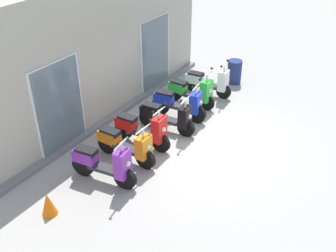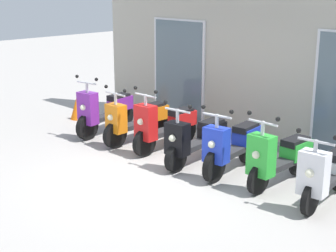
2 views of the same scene
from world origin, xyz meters
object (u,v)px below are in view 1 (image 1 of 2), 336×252
Objects in this scene: scooter_orange at (126,144)px; scooter_blue at (179,103)px; scooter_purple at (104,164)px; scooter_red at (143,129)px; trash_bin at (234,72)px; scooter_green at (192,91)px; scooter_black at (167,116)px; scooter_white at (209,81)px; traffic_cone at (48,204)px.

scooter_blue is at bearing -0.47° from scooter_orange.
scooter_orange is 1.02× the size of scooter_blue.
scooter_red is (1.62, 0.14, -0.01)m from scooter_purple.
trash_bin is (5.33, -0.34, -0.07)m from scooter_orange.
scooter_green is at bearing 1.02° from scooter_orange.
scooter_red is at bearing 171.82° from scooter_black.
traffic_cone is at bearing 177.97° from scooter_white.
scooter_white is at bearing -2.03° from traffic_cone.
scooter_red is 2.49m from scooter_green.
scooter_blue is at bearing -174.84° from scooter_green.
scooter_white is at bearing 166.63° from trash_bin.
scooter_orange is 4.08m from scooter_white.
scooter_orange and scooter_black have the same top height.
scooter_white is at bearing 1.17° from scooter_black.
scooter_blue is at bearing 179.12° from scooter_white.
scooter_blue is at bearing 5.89° from scooter_black.
scooter_green is 5.51m from traffic_cone.
scooter_white is 1.29m from trash_bin.
traffic_cone is (-6.36, 0.23, -0.21)m from scooter_white.
traffic_cone is at bearing 178.72° from scooter_green.
scooter_white is 2.96× the size of traffic_cone.
scooter_green reaches higher than scooter_orange.
scooter_blue reaches higher than scooter_black.
trash_bin is (7.61, -0.52, 0.13)m from traffic_cone.
scooter_red is at bearing -179.49° from scooter_green.
trash_bin is (6.22, -0.24, -0.11)m from scooter_purple.
scooter_black is 1.04× the size of scooter_green.
scooter_green is (0.85, 0.08, 0.00)m from scooter_blue.
traffic_cone is 0.67× the size of trash_bin.
scooter_white is (4.97, 0.06, -0.03)m from scooter_purple.
scooter_red is 1.06× the size of scooter_white.
scooter_red is 2.12× the size of trash_bin.
scooter_green is at bearing 169.25° from trash_bin.
scooter_green is (4.11, 0.16, -0.02)m from scooter_purple.
scooter_red reaches higher than scooter_green.
scooter_red reaches higher than scooter_white.
scooter_purple reaches higher than scooter_orange.
scooter_black is at bearing -178.83° from scooter_white.
scooter_white is 2.00× the size of trash_bin.
scooter_green is 3.02× the size of traffic_cone.
scooter_red is at bearing 178.10° from scooter_blue.
scooter_red reaches higher than trash_bin.
scooter_green is at bearing 5.50° from scooter_black.
scooter_purple is 1.44m from traffic_cone.
scooter_orange is 5.34m from trash_bin.
trash_bin is at bearing -13.37° from scooter_white.
scooter_green reaches higher than traffic_cone.
scooter_green is at bearing -1.28° from traffic_cone.
scooter_blue is (1.64, -0.05, -0.01)m from scooter_red.
scooter_white is (2.44, 0.05, 0.03)m from scooter_black.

